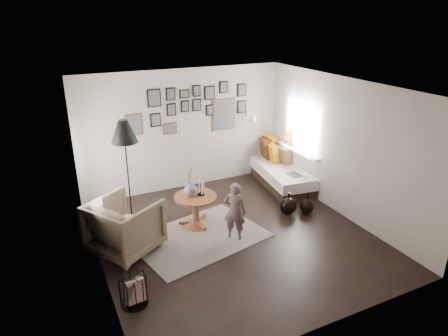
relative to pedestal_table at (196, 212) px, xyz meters
name	(u,v)px	position (x,y,z in m)	size (l,w,h in m)	color
ground	(234,236)	(0.45, -0.63, -0.28)	(4.80, 4.80, 0.00)	black
wall_back	(183,130)	(0.45, 1.77, 1.02)	(4.50, 4.50, 0.00)	#ADA197
wall_front	(331,237)	(0.45, -3.03, 1.02)	(4.50, 4.50, 0.00)	#ADA197
wall_left	(93,193)	(-1.80, -0.63, 1.02)	(4.80, 4.80, 0.00)	#ADA197
wall_right	(342,148)	(2.70, -0.63, 1.02)	(4.80, 4.80, 0.00)	#ADA197
ceiling	(235,88)	(0.45, -0.63, 2.32)	(4.80, 4.80, 0.00)	white
door_left	(84,179)	(-1.78, 0.57, 0.77)	(0.00, 2.14, 2.14)	white
window_right	(295,147)	(2.63, 0.71, 0.65)	(0.15, 1.32, 1.30)	white
gallery_wall	(195,109)	(0.74, 1.75, 1.46)	(2.74, 0.03, 1.08)	brown
wall_sconce	(253,118)	(2.00, 1.50, 1.18)	(0.18, 0.36, 0.16)	white
rug	(199,237)	(-0.11, -0.41, -0.27)	(2.18, 1.52, 0.01)	beige
pedestal_table	(196,212)	(0.00, 0.00, 0.00)	(0.77, 0.77, 0.60)	brown
vase	(191,188)	(-0.08, 0.02, 0.49)	(0.22, 0.22, 0.55)	black
candles	(201,188)	(0.11, 0.00, 0.46)	(0.13, 0.13, 0.29)	black
daybed	(279,171)	(2.43, 0.98, 0.02)	(1.11, 2.07, 0.97)	black
magazine_on_daybed	(294,175)	(2.38, 0.34, 0.17)	(0.22, 0.30, 0.02)	black
armchair	(125,226)	(-1.33, -0.26, 0.17)	(0.96, 0.99, 0.90)	brown
armchair_cushion	(126,223)	(-1.30, -0.21, 0.20)	(0.41, 0.41, 0.10)	beige
floor_lamp	(124,135)	(-1.03, 0.61, 1.42)	(0.46, 0.46, 1.97)	black
magazine_basket	(133,290)	(-1.54, -1.58, -0.06)	(0.44, 0.44, 0.45)	black
demijohn_large	(288,206)	(1.75, -0.39, -0.10)	(0.31, 0.31, 0.47)	black
demijohn_small	(307,206)	(2.10, -0.51, -0.12)	(0.28, 0.28, 0.43)	black
child	(235,211)	(0.44, -0.69, 0.24)	(0.38, 0.25, 1.05)	#624E4D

